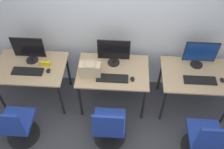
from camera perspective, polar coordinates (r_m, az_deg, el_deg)
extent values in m
plane|color=#3D3D42|center=(4.04, -0.13, -10.02)|extent=(20.00, 20.00, 0.00)
cube|color=silver|center=(3.59, 0.73, 13.72)|extent=(12.00, 0.05, 2.80)
cube|color=tan|center=(3.92, -18.22, 1.59)|extent=(1.05, 0.71, 0.02)
cylinder|color=black|center=(4.20, -24.24, -4.69)|extent=(0.04, 0.04, 0.72)
cylinder|color=black|center=(3.87, -11.54, -5.76)|extent=(0.04, 0.04, 0.72)
cylinder|color=black|center=(4.54, -21.69, 1.38)|extent=(0.04, 0.04, 0.72)
cylinder|color=black|center=(4.24, -9.93, 0.87)|extent=(0.04, 0.04, 0.72)
cylinder|color=black|center=(3.99, -17.76, 3.17)|extent=(0.18, 0.18, 0.01)
cylinder|color=black|center=(3.96, -17.93, 3.67)|extent=(0.04, 0.04, 0.09)
cube|color=black|center=(3.83, -18.61, 5.90)|extent=(0.47, 0.01, 0.35)
cube|color=black|center=(3.82, -18.65, 5.82)|extent=(0.45, 0.01, 0.33)
cube|color=black|center=(3.84, -18.72, 0.69)|extent=(0.46, 0.15, 0.02)
ellipsoid|color=black|center=(3.75, -14.33, 0.84)|extent=(0.06, 0.09, 0.03)
cylinder|color=black|center=(4.10, -19.48, -12.80)|extent=(0.48, 0.48, 0.03)
cylinder|color=black|center=(3.95, -20.17, -11.44)|extent=(0.04, 0.04, 0.35)
cube|color=navy|center=(3.79, -20.95, -9.89)|extent=(0.44, 0.44, 0.05)
cube|color=navy|center=(3.50, -23.04, -10.49)|extent=(0.40, 0.04, 0.44)
cube|color=tan|center=(3.67, 0.21, 0.78)|extent=(1.05, 0.71, 0.02)
cylinder|color=black|center=(3.81, -7.26, -6.06)|extent=(0.04, 0.04, 0.72)
cylinder|color=black|center=(3.78, 7.16, -6.81)|extent=(0.04, 0.04, 0.72)
cylinder|color=black|center=(4.19, -6.03, 0.69)|extent=(0.04, 0.04, 0.72)
cylinder|color=black|center=(4.16, 7.00, 0.07)|extent=(0.04, 0.04, 0.72)
cylinder|color=black|center=(3.76, 0.36, 2.76)|extent=(0.18, 0.18, 0.01)
cylinder|color=black|center=(3.73, 0.37, 3.28)|extent=(0.04, 0.04, 0.09)
cube|color=black|center=(3.59, 0.39, 5.66)|extent=(0.47, 0.01, 0.35)
cube|color=black|center=(3.59, 0.38, 5.57)|extent=(0.45, 0.01, 0.33)
cube|color=black|center=(3.55, 0.06, -0.86)|extent=(0.46, 0.15, 0.02)
ellipsoid|color=black|center=(3.54, 4.69, -1.01)|extent=(0.06, 0.09, 0.03)
cylinder|color=black|center=(3.87, -0.57, -13.81)|extent=(0.48, 0.48, 0.03)
cylinder|color=black|center=(3.70, -0.59, -12.44)|extent=(0.04, 0.04, 0.35)
cube|color=navy|center=(3.53, -0.61, -10.86)|extent=(0.44, 0.44, 0.05)
cube|color=navy|center=(3.22, -0.91, -11.68)|extent=(0.40, 0.04, 0.44)
cube|color=tan|center=(3.83, 19.10, -0.14)|extent=(1.05, 0.71, 0.02)
cylinder|color=black|center=(3.81, 11.56, -6.95)|extent=(0.04, 0.04, 0.72)
cylinder|color=black|center=(4.19, 10.97, -0.12)|extent=(0.04, 0.04, 0.72)
cylinder|color=black|center=(4.43, 23.19, -0.70)|extent=(0.04, 0.04, 0.72)
cylinder|color=black|center=(3.94, 18.72, 2.16)|extent=(0.18, 0.18, 0.01)
cylinder|color=black|center=(3.91, 18.89, 2.66)|extent=(0.04, 0.04, 0.09)
cube|color=black|center=(3.78, 19.63, 4.89)|extent=(0.47, 0.01, 0.35)
cube|color=navy|center=(3.77, 19.65, 4.80)|extent=(0.45, 0.01, 0.33)
cube|color=black|center=(3.73, 19.47, -1.25)|extent=(0.46, 0.15, 0.02)
ellipsoid|color=black|center=(3.84, 23.87, -1.17)|extent=(0.06, 0.09, 0.03)
cylinder|color=black|center=(3.99, 18.93, -15.41)|extent=(0.48, 0.48, 0.03)
cylinder|color=black|center=(3.83, 19.63, -14.12)|extent=(0.04, 0.04, 0.35)
cube|color=navy|center=(3.66, 20.42, -12.64)|extent=(0.44, 0.44, 0.05)
cube|color=navy|center=(3.37, 22.15, -13.53)|extent=(0.40, 0.04, 0.44)
cube|color=tan|center=(3.53, -4.99, 1.09)|extent=(0.30, 0.14, 0.22)
torus|color=tan|center=(3.44, -5.13, 2.57)|extent=(0.18, 0.18, 0.01)
cube|color=yellow|center=(3.83, -15.03, 2.38)|extent=(0.16, 0.03, 0.08)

